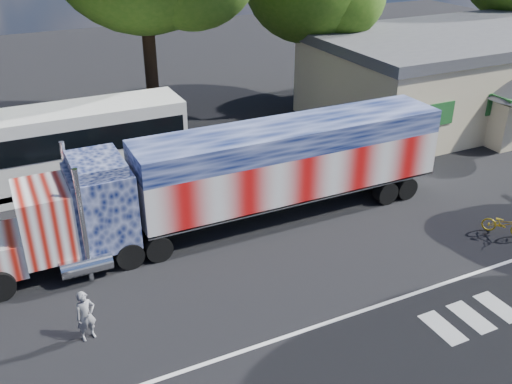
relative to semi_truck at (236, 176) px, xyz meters
name	(u,v)px	position (x,y,z in m)	size (l,w,h in m)	color
ground	(292,272)	(0.40, -3.97, -2.24)	(100.00, 100.00, 0.00)	black
lane_markings	(394,318)	(2.11, -7.74, -2.24)	(30.00, 2.67, 0.01)	silver
semi_truck	(236,176)	(0.00, 0.00, 0.00)	(20.45, 3.23, 4.36)	black
coach_bus	(45,151)	(-6.51, 6.94, -0.29)	(12.93, 3.01, 3.76)	silver
hall_building	(484,70)	(20.32, 6.88, 0.37)	(22.40, 12.80, 5.20)	beige
woman	(86,316)	(-6.98, -4.35, -1.40)	(0.62, 0.41, 1.70)	slate
bicycle	(504,224)	(9.44, -5.36, -1.80)	(0.59, 1.70, 0.89)	gold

